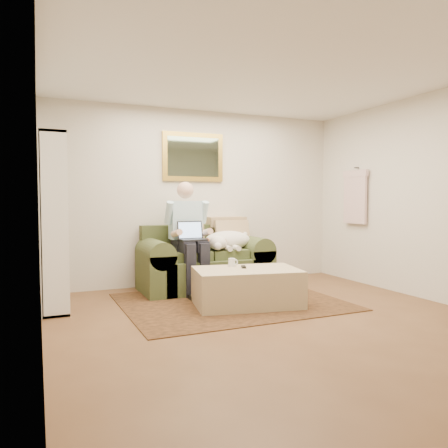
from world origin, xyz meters
TOP-DOWN VIEW (x-y plane):
  - room_shell at (0.00, 0.35)m, footprint 4.51×5.00m
  - rug at (-0.09, 1.13)m, footprint 2.63×2.12m
  - sofa at (-0.11, 2.01)m, footprint 1.80×0.91m
  - seated_man at (-0.38, 1.85)m, footprint 0.59×0.85m
  - laptop at (-0.38, 1.78)m, footprint 0.35×0.28m
  - sleeping_dog at (0.21, 1.92)m, footprint 0.74×0.46m
  - ottoman at (0.01, 0.89)m, footprint 1.33×0.98m
  - coffee_mug at (-0.08, 1.14)m, footprint 0.08×0.08m
  - tv_remote at (0.01, 0.99)m, footprint 0.10×0.16m
  - bookshelf at (-2.10, 1.60)m, footprint 0.28×0.80m
  - wall_mirror at (-0.11, 2.47)m, footprint 0.94×0.04m
  - hanging_shirt at (2.19, 1.60)m, footprint 0.06×0.52m

SIDE VIEW (x-z plane):
  - rug at x=-0.09m, z-range 0.00..0.01m
  - ottoman at x=0.01m, z-range 0.00..0.44m
  - sofa at x=-0.11m, z-range -0.23..0.85m
  - tv_remote at x=0.01m, z-range 0.44..0.46m
  - coffee_mug at x=-0.08m, z-range 0.44..0.54m
  - sleeping_dog at x=0.21m, z-range 0.55..0.82m
  - seated_man at x=-0.38m, z-range 0.00..1.51m
  - laptop at x=-0.38m, z-range 0.67..0.92m
  - bookshelf at x=-2.10m, z-range 0.00..2.00m
  - room_shell at x=0.00m, z-range 0.00..2.61m
  - hanging_shirt at x=2.19m, z-range 0.90..1.80m
  - wall_mirror at x=-0.11m, z-range 1.54..2.26m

